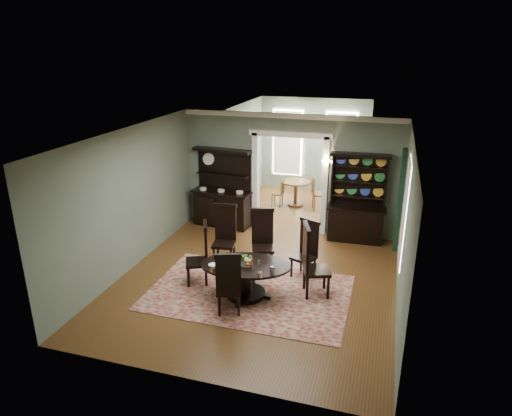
{
  "coord_description": "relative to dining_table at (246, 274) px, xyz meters",
  "views": [
    {
      "loc": [
        2.36,
        -7.87,
        4.57
      ],
      "look_at": [
        -0.17,
        0.6,
        1.38
      ],
      "focal_mm": 32.0,
      "sensor_mm": 36.0,
      "label": 1
    }
  ],
  "objects": [
    {
      "name": "room",
      "position": [
        0.03,
        0.6,
        1.11
      ],
      "size": [
        5.51,
        6.01,
        3.01
      ],
      "color": "brown",
      "rests_on": "ground"
    },
    {
      "name": "parlor_chair_right",
      "position": [
        0.47,
        5.22,
        0.05
      ],
      "size": [
        0.46,
        0.45,
        0.98
      ],
      "rotation": [
        0.0,
        0.0,
        -1.23
      ],
      "color": "brown",
      "rests_on": "parlor_floor"
    },
    {
      "name": "welsh_dresser",
      "position": [
        1.76,
        3.32,
        0.32
      ],
      "size": [
        1.4,
        0.54,
        2.17
      ],
      "rotation": [
        0.0,
        0.0,
        0.02
      ],
      "color": "black",
      "rests_on": "floor"
    },
    {
      "name": "doorway_trim",
      "position": [
        0.03,
        3.55,
        1.15
      ],
      "size": [
        2.08,
        0.25,
        2.57
      ],
      "color": "white",
      "rests_on": "floor"
    },
    {
      "name": "parlor_table",
      "position": [
        -0.18,
        5.38,
        0.03
      ],
      "size": [
        0.82,
        0.82,
        0.76
      ],
      "color": "brown",
      "rests_on": "parlor_floor"
    },
    {
      "name": "rug",
      "position": [
        0.03,
        0.13,
        -0.46
      ],
      "size": [
        3.84,
        2.49,
        0.01
      ],
      "primitive_type": "cube",
      "rotation": [
        0.0,
        0.0,
        0.0
      ],
      "color": "maroon",
      "rests_on": "floor"
    },
    {
      "name": "right_window",
      "position": [
        2.73,
        1.48,
        1.13
      ],
      "size": [
        0.15,
        1.47,
        2.12
      ],
      "color": "white",
      "rests_on": "wall_right"
    },
    {
      "name": "parlor",
      "position": [
        0.03,
        6.09,
        1.05
      ],
      "size": [
        3.51,
        3.5,
        3.01
      ],
      "color": "brown",
      "rests_on": "ground"
    },
    {
      "name": "chair_near",
      "position": [
        -0.09,
        -0.7,
        0.18
      ],
      "size": [
        0.58,
        0.56,
        1.24
      ],
      "rotation": [
        0.0,
        0.0,
        0.34
      ],
      "color": "black",
      "rests_on": "rug"
    },
    {
      "name": "wall_sconce",
      "position": [
        0.98,
        3.4,
        1.42
      ],
      "size": [
        0.27,
        0.21,
        0.21
      ],
      "color": "gold",
      "rests_on": "back_wall_right"
    },
    {
      "name": "chair_far_right",
      "position": [
        0.95,
        1.16,
        0.18
      ],
      "size": [
        0.59,
        0.58,
        1.23
      ],
      "rotation": [
        0.0,
        0.0,
        2.72
      ],
      "color": "black",
      "rests_on": "rug"
    },
    {
      "name": "dining_table",
      "position": [
        0.0,
        0.0,
        0.0
      ],
      "size": [
        1.86,
        1.82,
        0.67
      ],
      "rotation": [
        0.0,
        0.0,
        0.17
      ],
      "color": "black",
      "rests_on": "rug"
    },
    {
      "name": "centerpiece",
      "position": [
        0.03,
        -0.08,
        0.27
      ],
      "size": [
        1.3,
        0.84,
        0.21
      ],
      "color": "silver",
      "rests_on": "dining_table"
    },
    {
      "name": "parlor_chair_left",
      "position": [
        -0.62,
        5.17,
        -0.02
      ],
      "size": [
        0.36,
        0.35,
        0.84
      ],
      "rotation": [
        0.0,
        0.0,
        1.52
      ],
      "color": "brown",
      "rests_on": "parlor_floor"
    },
    {
      "name": "sideboard",
      "position": [
        -1.71,
        3.31,
        0.25
      ],
      "size": [
        1.61,
        0.71,
        2.06
      ],
      "rotation": [
        0.0,
        0.0,
        -0.1
      ],
      "color": "black",
      "rests_on": "floor"
    },
    {
      "name": "chair_far_left",
      "position": [
        -0.88,
        1.26,
        0.23
      ],
      "size": [
        0.55,
        0.53,
        1.33
      ],
      "rotation": [
        0.0,
        0.0,
        3.29
      ],
      "color": "black",
      "rests_on": "rug"
    },
    {
      "name": "chair_end_left",
      "position": [
        -1.0,
        0.26,
        0.2
      ],
      "size": [
        0.6,
        0.61,
        1.28
      ],
      "rotation": [
        0.0,
        0.0,
        1.99
      ],
      "color": "black",
      "rests_on": "rug"
    },
    {
      "name": "chair_far_mid",
      "position": [
        -0.04,
        1.32,
        0.22
      ],
      "size": [
        0.61,
        0.59,
        1.3
      ],
      "rotation": [
        0.0,
        0.0,
        3.48
      ],
      "color": "black",
      "rests_on": "rug"
    },
    {
      "name": "chair_end_right",
      "position": [
        1.16,
        0.41,
        0.29
      ],
      "size": [
        0.65,
        0.66,
        1.44
      ],
      "rotation": [
        0.0,
        0.0,
        -1.24
      ],
      "color": "black",
      "rests_on": "rug"
    }
  ]
}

